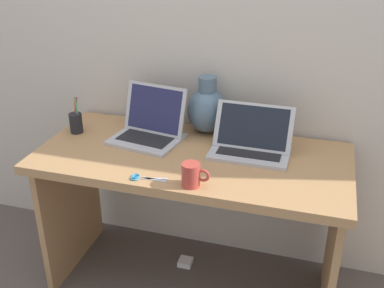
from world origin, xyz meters
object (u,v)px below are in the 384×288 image
at_px(laptop_right, 251,141).
at_px(scissors, 142,178).
at_px(pen_cup, 76,122).
at_px(laptop_left, 150,125).
at_px(coffee_mug, 192,175).
at_px(green_vase, 207,109).
at_px(power_brick, 185,262).

relative_size(laptop_right, scissors, 2.33).
bearing_deg(laptop_right, scissors, -136.28).
bearing_deg(pen_cup, laptop_right, 2.16).
bearing_deg(pen_cup, scissors, -34.69).
bearing_deg(laptop_left, coffee_mug, -49.71).
relative_size(laptop_right, coffee_mug, 3.09).
bearing_deg(pen_cup, green_vase, 17.34).
bearing_deg(laptop_right, coffee_mug, -115.74).
bearing_deg(pen_cup, coffee_mug, -25.43).
bearing_deg(power_brick, green_vase, 61.68).
relative_size(scissors, power_brick, 2.11).
xyz_separation_m(pen_cup, scissors, (0.47, -0.32, -0.05)).
xyz_separation_m(laptop_left, coffee_mug, (0.31, -0.36, -0.01)).
bearing_deg(laptop_left, power_brick, 3.11).
xyz_separation_m(pen_cup, power_brick, (0.52, 0.05, -0.76)).
relative_size(laptop_left, pen_cup, 1.87).
height_order(green_vase, pen_cup, green_vase).
bearing_deg(laptop_right, laptop_left, 178.51).
relative_size(green_vase, coffee_mug, 2.46).
xyz_separation_m(laptop_right, pen_cup, (-0.84, -0.03, -0.00)).
height_order(pen_cup, power_brick, pen_cup).
distance_m(laptop_left, green_vase, 0.28).
xyz_separation_m(green_vase, power_brick, (-0.07, -0.13, -0.83)).
relative_size(laptop_left, coffee_mug, 3.07).
distance_m(laptop_left, power_brick, 0.79).
relative_size(laptop_right, green_vase, 1.26).
xyz_separation_m(laptop_right, coffee_mug, (-0.17, -0.35, -0.01)).
height_order(pen_cup, scissors, pen_cup).
bearing_deg(scissors, laptop_left, 105.92).
height_order(green_vase, coffee_mug, green_vase).
bearing_deg(power_brick, scissors, -98.74).
height_order(laptop_left, power_brick, laptop_left).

